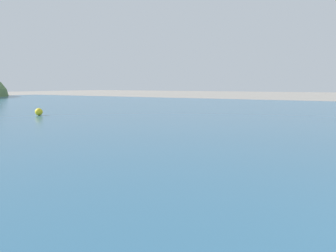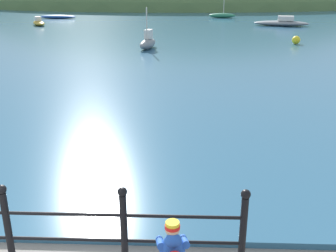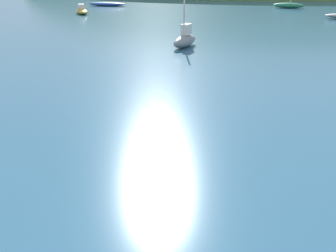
{
  "view_description": "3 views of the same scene",
  "coord_description": "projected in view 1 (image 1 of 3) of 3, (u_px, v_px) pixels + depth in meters",
  "views": [
    {
      "loc": [
        -4.88,
        3.11,
        2.07
      ],
      "look_at": [
        1.8,
        7.08,
        1.1
      ],
      "focal_mm": 35.0,
      "sensor_mm": 36.0,
      "label": 1
    },
    {
      "loc": [
        2.45,
        -2.64,
        3.51
      ],
      "look_at": [
        2.2,
        3.93,
        1.11
      ],
      "focal_mm": 42.0,
      "sensor_mm": 36.0,
      "label": 2
    },
    {
      "loc": [
        3.56,
        1.29,
        3.47
      ],
      "look_at": [
        2.31,
        7.12,
        1.07
      ],
      "focal_mm": 42.0,
      "sensor_mm": 36.0,
      "label": 3
    }
  ],
  "objects": [
    {
      "name": "mooring_buoy",
      "position": [
        39.0,
        112.0,
        21.35
      ],
      "size": [
        0.48,
        0.48,
        0.48
      ],
      "primitive_type": "sphere",
      "color": "yellow",
      "rests_on": "water"
    }
  ]
}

